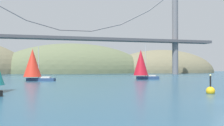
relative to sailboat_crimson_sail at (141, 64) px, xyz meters
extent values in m
ellipsoid|color=#5B6647|center=(-5.96, 86.82, -4.30)|extent=(86.74, 44.00, 33.69)
ellipsoid|color=#6B664C|center=(49.04, 86.82, -4.30)|extent=(68.34, 44.00, 28.37)
cylinder|color=slate|center=(36.04, 46.82, 15.53)|extent=(2.80, 2.80, 39.65)
cube|color=#47474C|center=(-10.96, 46.82, 11.24)|extent=(130.01, 6.00, 1.20)
cylinder|color=slate|center=(-37.82, 46.82, 21.57)|extent=(13.66, 0.50, 7.34)
cylinder|color=slate|center=(-24.39, 46.82, 16.39)|extent=(13.55, 0.50, 3.93)
cylinder|color=slate|center=(-10.96, 46.82, 14.67)|extent=(13.43, 0.50, 0.50)
cylinder|color=slate|center=(2.47, 46.82, 16.39)|extent=(13.55, 0.50, 3.93)
cylinder|color=slate|center=(15.90, 46.82, 21.57)|extent=(13.66, 0.50, 7.34)
cylinder|color=slate|center=(29.33, 46.82, 30.18)|extent=(13.74, 0.50, 10.74)
cube|color=navy|center=(1.79, -0.21, -3.89)|extent=(6.24, 2.25, 0.81)
cube|color=beige|center=(2.88, -0.33, -3.31)|extent=(2.08, 1.41, 0.36)
cylinder|color=#B2B2B7|center=(1.19, -0.14, 0.73)|extent=(0.14, 0.14, 8.43)
cone|color=#B21423|center=(-0.15, 0.02, 0.29)|extent=(4.43, 4.43, 6.96)
cube|color=navy|center=(-26.46, -1.42, -3.95)|extent=(6.97, 4.17, 0.69)
cube|color=beige|center=(-25.33, -1.84, -3.43)|extent=(2.53, 2.14, 0.36)
cylinder|color=#B2B2B7|center=(-27.09, -1.18, 0.25)|extent=(0.14, 0.14, 7.71)
cone|color=red|center=(-28.48, -0.67, 0.06)|extent=(5.48, 5.48, 6.74)
sphere|color=gold|center=(-7.06, -40.32, -3.99)|extent=(1.10, 1.10, 1.10)
cylinder|color=black|center=(-7.06, -40.32, -2.95)|extent=(0.20, 0.20, 1.60)
sphere|color=#F2EA99|center=(-7.06, -40.32, -2.03)|extent=(0.24, 0.24, 0.24)
camera|label=1|loc=(-28.28, -70.02, -1.05)|focal=44.33mm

